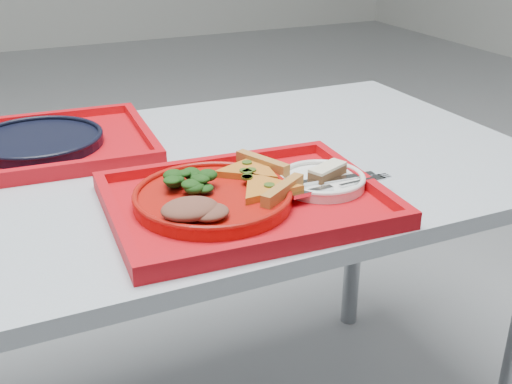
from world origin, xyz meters
The scene contains 13 objects.
table centered at (0.00, 0.00, 0.68)m, with size 1.60×0.80×0.75m.
tray_main centered at (0.13, -0.21, 0.76)m, with size 0.45×0.35×0.01m, color #BC0912.
tray_far centered at (-0.14, 0.21, 0.76)m, with size 0.45×0.35×0.01m, color #BC0912.
dinner_plate centered at (0.08, -0.20, 0.77)m, with size 0.26×0.26×0.02m, color #A4110A.
side_plate centered at (0.28, -0.21, 0.77)m, with size 0.15×0.15×0.01m, color white.
navy_plate centered at (-0.14, 0.21, 0.77)m, with size 0.26×0.26×0.02m, color black.
pizza_slice_a centered at (0.16, -0.23, 0.79)m, with size 0.13×0.11×0.02m, color gold, non-canonical shape.
pizza_slice_b centered at (0.17, -0.14, 0.79)m, with size 0.13×0.11×0.02m, color gold, non-canonical shape.
salad_heap centered at (0.06, -0.16, 0.80)m, with size 0.08×0.07×0.04m, color black.
meat_portion centered at (0.02, -0.26, 0.79)m, with size 0.09×0.07×0.03m, color brown.
dessert_bar centered at (0.29, -0.21, 0.79)m, with size 0.08×0.06×0.02m.
knife centered at (0.28, -0.22, 0.78)m, with size 0.18×0.02×0.01m, color silver.
fork centered at (0.29, -0.25, 0.78)m, with size 0.18×0.02×0.01m, color silver.
Camera 1 is at (-0.25, -1.10, 1.22)m, focal length 45.00 mm.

